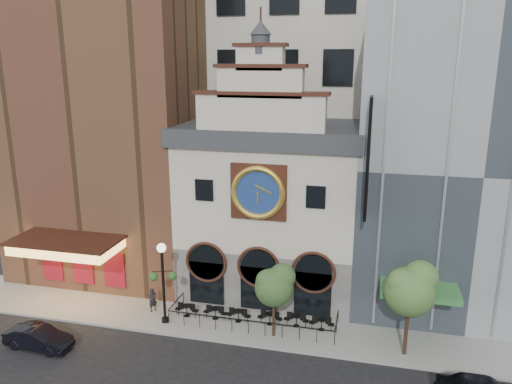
{
  "coord_description": "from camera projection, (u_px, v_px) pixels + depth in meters",
  "views": [
    {
      "loc": [
        6.92,
        -25.48,
        16.66
      ],
      "look_at": [
        -0.67,
        6.0,
        7.96
      ],
      "focal_mm": 35.0,
      "sensor_mm": 36.0,
      "label": 1
    }
  ],
  "objects": [
    {
      "name": "retail_building",
      "position": [
        466.0,
        158.0,
        33.62
      ],
      "size": [
        14.0,
        14.4,
        20.0
      ],
      "color": "gray",
      "rests_on": "ground"
    },
    {
      "name": "theater_building",
      "position": [
        114.0,
        112.0,
        38.84
      ],
      "size": [
        14.0,
        15.6,
        25.0
      ],
      "color": "brown",
      "rests_on": "ground"
    },
    {
      "name": "bistro_5",
      "position": [
        322.0,
        323.0,
        31.22
      ],
      "size": [
        1.58,
        0.68,
        0.9
      ],
      "color": "black",
      "rests_on": "sidewalk"
    },
    {
      "name": "bistro_3",
      "position": [
        270.0,
        318.0,
        31.89
      ],
      "size": [
        1.58,
        0.68,
        0.9
      ],
      "color": "black",
      "rests_on": "sidewalk"
    },
    {
      "name": "sidewalk",
      "position": [
        253.0,
        324.0,
        32.15
      ],
      "size": [
        44.0,
        5.0,
        0.15
      ],
      "primitive_type": "cube",
      "color": "gray",
      "rests_on": "ground"
    },
    {
      "name": "bistro_2",
      "position": [
        238.0,
        315.0,
        32.23
      ],
      "size": [
        1.58,
        0.68,
        0.9
      ],
      "color": "black",
      "rests_on": "sidewalk"
    },
    {
      "name": "ground",
      "position": [
        243.0,
        346.0,
        29.82
      ],
      "size": [
        120.0,
        120.0,
        0.0
      ],
      "primitive_type": "plane",
      "color": "black",
      "rests_on": "ground"
    },
    {
      "name": "bistro_0",
      "position": [
        187.0,
        310.0,
        32.91
      ],
      "size": [
        1.58,
        0.68,
        0.9
      ],
      "color": "black",
      "rests_on": "sidewalk"
    },
    {
      "name": "cafe_railing",
      "position": [
        253.0,
        317.0,
        32.01
      ],
      "size": [
        10.6,
        2.6,
        0.9
      ],
      "primitive_type": null,
      "color": "black",
      "rests_on": "sidewalk"
    },
    {
      "name": "bistro_4",
      "position": [
        296.0,
        320.0,
        31.66
      ],
      "size": [
        1.58,
        0.68,
        0.9
      ],
      "color": "black",
      "rests_on": "sidewalk"
    },
    {
      "name": "pedestrian",
      "position": [
        153.0,
        300.0,
        33.5
      ],
      "size": [
        0.67,
        0.71,
        1.63
      ],
      "primitive_type": "imported",
      "rotation": [
        0.0,
        0.0,
        0.91
      ],
      "color": "black",
      "rests_on": "sidewalk"
    },
    {
      "name": "lamppost",
      "position": [
        163.0,
        274.0,
        31.43
      ],
      "size": [
        1.66,
        0.95,
        5.41
      ],
      "rotation": [
        0.0,
        0.0,
        0.34
      ],
      "color": "black",
      "rests_on": "sidewalk"
    },
    {
      "name": "car_left",
      "position": [
        38.0,
        338.0,
        29.5
      ],
      "size": [
        4.17,
        1.65,
        1.35
      ],
      "primitive_type": "imported",
      "rotation": [
        0.0,
        0.0,
        1.52
      ],
      "color": "black",
      "rests_on": "ground"
    },
    {
      "name": "bistro_1",
      "position": [
        215.0,
        312.0,
        32.57
      ],
      "size": [
        1.58,
        0.68,
        0.9
      ],
      "color": "black",
      "rests_on": "sidewalk"
    },
    {
      "name": "office_tower",
      "position": [
        301.0,
        19.0,
        43.4
      ],
      "size": [
        20.0,
        16.0,
        40.0
      ],
      "primitive_type": "cube",
      "color": "beige",
      "rests_on": "ground"
    },
    {
      "name": "clock_building",
      "position": [
        271.0,
        203.0,
        35.43
      ],
      "size": [
        12.6,
        8.78,
        18.65
      ],
      "color": "#605E5B",
      "rests_on": "ground"
    },
    {
      "name": "tree_left",
      "position": [
        275.0,
        284.0,
        29.84
      ],
      "size": [
        2.42,
        2.33,
        4.67
      ],
      "color": "#382619",
      "rests_on": "sidewalk"
    },
    {
      "name": "tree_right",
      "position": [
        411.0,
        288.0,
        27.76
      ],
      "size": [
        2.94,
        2.83,
        5.67
      ],
      "color": "#382619",
      "rests_on": "sidewalk"
    }
  ]
}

